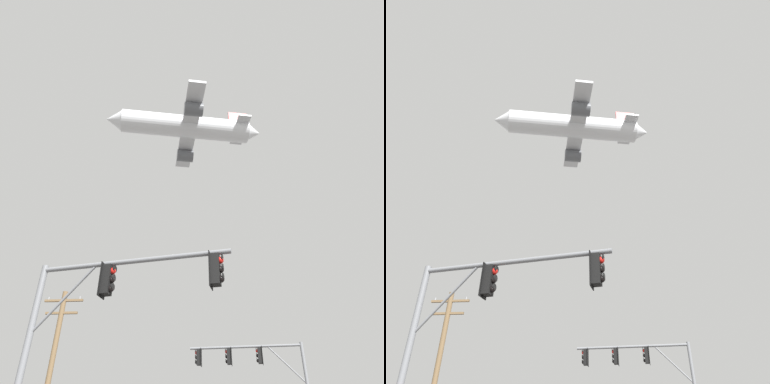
{
  "view_description": "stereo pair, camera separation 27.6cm",
  "coord_description": "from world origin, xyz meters",
  "views": [
    {
      "loc": [
        0.64,
        -3.05,
        1.2
      ],
      "look_at": [
        -0.57,
        18.03,
        15.63
      ],
      "focal_mm": 34.98,
      "sensor_mm": 36.0,
      "label": 1
    },
    {
      "loc": [
        0.91,
        -3.03,
        1.2
      ],
      "look_at": [
        -0.57,
        18.03,
        15.63
      ],
      "focal_mm": 34.98,
      "sensor_mm": 36.0,
      "label": 2
    }
  ],
  "objects": [
    {
      "name": "signal_pole_near",
      "position": [
        -2.62,
        7.53,
        4.54
      ],
      "size": [
        6.01,
        1.31,
        6.01
      ],
      "color": "slate",
      "rests_on": "ground"
    },
    {
      "name": "airplane",
      "position": [
        -2.33,
        33.2,
        36.6
      ],
      "size": [
        20.78,
        16.05,
        5.67
      ],
      "color": "white"
    },
    {
      "name": "utility_pole",
      "position": [
        -7.81,
        17.43,
        4.57
      ],
      "size": [
        2.2,
        0.28,
        8.55
      ],
      "color": "brown",
      "rests_on": "ground"
    },
    {
      "name": "signal_pole_far",
      "position": [
        3.2,
        21.33,
        5.01
      ],
      "size": [
        6.86,
        0.92,
        6.44
      ],
      "color": "slate",
      "rests_on": "ground"
    }
  ]
}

